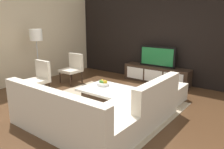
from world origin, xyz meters
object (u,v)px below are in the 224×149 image
(accent_chair_near, at_px, (39,76))
(ottoman, at_px, (168,92))
(media_console, at_px, (156,75))
(sectional_couch, at_px, (99,112))
(coffee_table, at_px, (106,96))
(floor_lamp, at_px, (36,38))
(fruit_bowl, at_px, (103,83))
(television, at_px, (157,57))
(accent_chair_far, at_px, (73,67))

(accent_chair_near, distance_m, ottoman, 3.20)
(ottoman, bearing_deg, media_console, 126.55)
(sectional_couch, height_order, accent_chair_near, accent_chair_near)
(accent_chair_near, xyz_separation_m, ottoman, (2.76, 1.60, -0.29))
(coffee_table, xyz_separation_m, accent_chair_near, (-1.75, -0.53, 0.28))
(floor_lamp, bearing_deg, fruit_bowl, 3.08)
(accent_chair_near, height_order, ottoman, accent_chair_near)
(television, height_order, fruit_bowl, television)
(ottoman, distance_m, accent_chair_far, 2.98)
(coffee_table, height_order, ottoman, ottoman)
(media_console, xyz_separation_m, television, (-0.00, 0.00, 0.55))
(coffee_table, height_order, accent_chair_near, accent_chair_near)
(media_console, relative_size, sectional_couch, 0.86)
(television, distance_m, fruit_bowl, 2.24)
(accent_chair_near, bearing_deg, fruit_bowl, 23.29)
(television, distance_m, floor_lamp, 3.53)
(media_console, height_order, fruit_bowl, fruit_bowl)
(ottoman, distance_m, fruit_bowl, 1.55)
(accent_chair_near, relative_size, accent_chair_far, 1.00)
(media_console, bearing_deg, sectional_couch, -81.25)
(coffee_table, bearing_deg, media_console, 87.51)
(coffee_table, relative_size, accent_chair_near, 1.24)
(accent_chair_near, height_order, accent_chair_far, same)
(television, distance_m, coffee_table, 2.38)
(sectional_couch, xyz_separation_m, coffee_table, (-0.60, 0.96, -0.09))
(sectional_couch, bearing_deg, accent_chair_far, 145.24)
(coffee_table, bearing_deg, television, 87.51)
(accent_chair_near, bearing_deg, television, 58.07)
(sectional_couch, distance_m, coffee_table, 1.14)
(television, relative_size, floor_lamp, 0.70)
(media_console, bearing_deg, coffee_table, -92.49)
(sectional_couch, bearing_deg, television, 98.75)
(media_console, relative_size, accent_chair_far, 2.33)
(sectional_couch, distance_m, accent_chair_near, 2.40)
(media_console, xyz_separation_m, accent_chair_near, (-1.85, -2.83, 0.24))
(television, relative_size, ottoman, 1.61)
(media_console, bearing_deg, floor_lamp, -138.22)
(television, height_order, accent_chair_far, television)
(sectional_couch, height_order, floor_lamp, floor_lamp)
(television, distance_m, accent_chair_near, 3.39)
(floor_lamp, bearing_deg, media_console, 41.78)
(television, relative_size, coffee_table, 1.05)
(ottoman, bearing_deg, fruit_bowl, -141.25)
(accent_chair_near, bearing_deg, coffee_table, 18.19)
(media_console, relative_size, coffee_table, 1.88)
(coffee_table, relative_size, floor_lamp, 0.67)
(floor_lamp, distance_m, accent_chair_far, 1.33)
(fruit_bowl, bearing_deg, accent_chair_far, 158.34)
(television, xyz_separation_m, coffee_table, (-0.10, -2.30, -0.60))
(coffee_table, distance_m, floor_lamp, 2.76)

